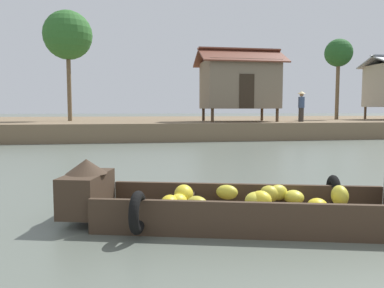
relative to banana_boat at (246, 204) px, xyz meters
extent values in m
plane|color=#596056|center=(0.66, 6.43, -0.29)|extent=(300.00, 300.00, 0.00)
cube|color=#756047|center=(0.66, 23.12, 0.15)|extent=(160.00, 20.00, 0.88)
cube|color=#3D2D21|center=(0.01, 0.00, -0.23)|extent=(4.05, 2.19, 0.12)
cube|color=#3D2D21|center=(0.15, 0.54, -0.01)|extent=(3.76, 1.10, 0.32)
cube|color=#3D2D21|center=(-0.14, -0.54, -0.01)|extent=(3.76, 1.10, 0.32)
cube|color=#3D2D21|center=(-2.09, 0.58, 0.10)|extent=(0.73, 1.11, 0.53)
cone|color=#3D2D21|center=(-2.09, 0.58, 0.47)|extent=(0.69, 0.69, 0.20)
cube|color=#3D2D21|center=(-0.79, 0.22, 0.01)|extent=(0.48, 1.10, 0.05)
torus|color=black|center=(1.44, 0.31, 0.03)|extent=(0.25, 0.53, 0.52)
torus|color=black|center=(-1.43, -0.31, 0.03)|extent=(0.25, 0.53, 0.52)
ellipsoid|color=yellow|center=(0.02, -0.32, 0.11)|extent=(0.37, 0.36, 0.22)
ellipsoid|color=yellow|center=(1.18, -0.28, 0.12)|extent=(0.24, 0.34, 0.27)
ellipsoid|color=yellow|center=(0.82, -0.38, 0.03)|extent=(0.36, 0.36, 0.19)
ellipsoid|color=yellow|center=(-0.89, 0.06, 0.05)|extent=(0.31, 0.33, 0.21)
ellipsoid|color=yellow|center=(0.72, 0.10, 0.03)|extent=(0.32, 0.35, 0.20)
ellipsoid|color=gold|center=(-0.68, -0.12, 0.06)|extent=(0.35, 0.37, 0.19)
ellipsoid|color=yellow|center=(0.08, -0.35, 0.13)|extent=(0.35, 0.37, 0.23)
ellipsoid|color=yellow|center=(-1.01, 0.00, 0.04)|extent=(0.33, 0.38, 0.24)
ellipsoid|color=yellow|center=(-0.79, 0.24, 0.10)|extent=(0.30, 0.33, 0.26)
ellipsoid|color=gold|center=(0.41, 0.21, 0.07)|extent=(0.36, 0.37, 0.23)
ellipsoid|color=yellow|center=(0.54, 0.22, 0.08)|extent=(0.31, 0.25, 0.22)
ellipsoid|color=yellow|center=(-0.15, 0.39, 0.08)|extent=(0.38, 0.34, 0.21)
cylinder|color=#4C3826|center=(2.93, 14.95, 0.95)|extent=(0.16, 0.16, 0.72)
cylinder|color=#4C3826|center=(6.52, 14.95, 0.95)|extent=(0.16, 0.16, 0.72)
cylinder|color=#4C3826|center=(2.93, 17.32, 0.95)|extent=(0.16, 0.16, 0.72)
cylinder|color=#4C3826|center=(6.52, 17.32, 0.95)|extent=(0.16, 0.16, 0.72)
cube|color=#7A6B56|center=(4.73, 16.13, 2.61)|extent=(3.99, 2.77, 2.61)
cube|color=#2D2319|center=(4.73, 14.73, 2.21)|extent=(0.80, 0.04, 1.80)
cube|color=brown|center=(4.73, 15.44, 4.18)|extent=(4.69, 1.87, 0.93)
cube|color=brown|center=(4.73, 16.83, 4.18)|extent=(4.69, 1.87, 0.93)
cylinder|color=#4C3826|center=(15.09, 19.90, 1.02)|extent=(0.16, 0.16, 0.85)
cylinder|color=brown|center=(12.38, 19.01, 2.59)|extent=(0.24, 0.24, 4.00)
sphere|color=#235623|center=(12.38, 19.01, 5.00)|extent=(1.81, 1.81, 1.81)
cylinder|color=brown|center=(-4.75, 18.52, 2.85)|extent=(0.24, 0.24, 4.51)
sphere|color=#2D6628|center=(-4.75, 18.52, 5.50)|extent=(2.77, 2.77, 2.77)
cylinder|color=#332D28|center=(7.91, 14.96, 0.97)|extent=(0.28, 0.28, 0.75)
cylinder|color=#384C70|center=(7.91, 14.96, 1.64)|extent=(0.34, 0.34, 0.60)
sphere|color=#9E7556|center=(7.91, 14.96, 2.06)|extent=(0.22, 0.22, 0.22)
cone|color=tan|center=(7.91, 14.96, 2.18)|extent=(0.44, 0.44, 0.14)
camera|label=1|loc=(-1.55, -4.82, 1.24)|focal=36.03mm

